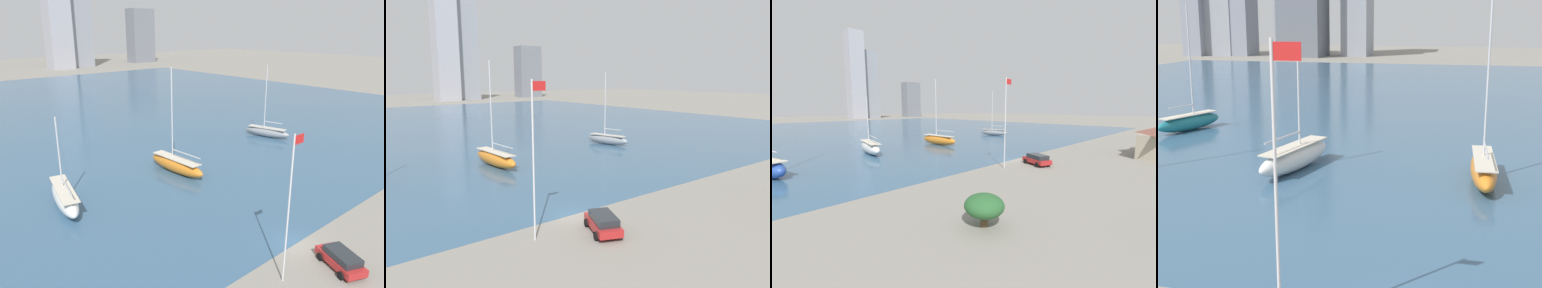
# 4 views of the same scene
# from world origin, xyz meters

# --- Properties ---
(ground_plane) EXTENTS (500.00, 500.00, 0.00)m
(ground_plane) POSITION_xyz_m (0.00, 0.00, 0.00)
(ground_plane) COLOR gray
(harbor_water) EXTENTS (180.00, 140.00, 0.00)m
(harbor_water) POSITION_xyz_m (0.00, 70.00, 0.00)
(harbor_water) COLOR #385B7A
(harbor_water) RESTS_ON ground_plane
(flag_pole) EXTENTS (1.24, 0.14, 12.27)m
(flag_pole) POSITION_xyz_m (-5.22, -2.41, 6.63)
(flag_pole) COLOR silver
(flag_pole) RESTS_ON ground_plane
(sailboat_orange) EXTENTS (2.49, 10.46, 14.61)m
(sailboat_orange) POSITION_xyz_m (3.11, 21.72, 1.14)
(sailboat_orange) COLOR orange
(sailboat_orange) RESTS_ON harbor_water
(sailboat_gray) EXTENTS (3.79, 8.80, 13.15)m
(sailboat_gray) POSITION_xyz_m (27.14, 24.74, 1.00)
(sailboat_gray) COLOR gray
(sailboat_gray) RESTS_ON harbor_water
(parked_wagon_red) EXTENTS (3.54, 4.83, 1.57)m
(parked_wagon_red) POSITION_xyz_m (-0.19, -4.58, 0.85)
(parked_wagon_red) COLOR #B22323
(parked_wagon_red) RESTS_ON ground_plane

